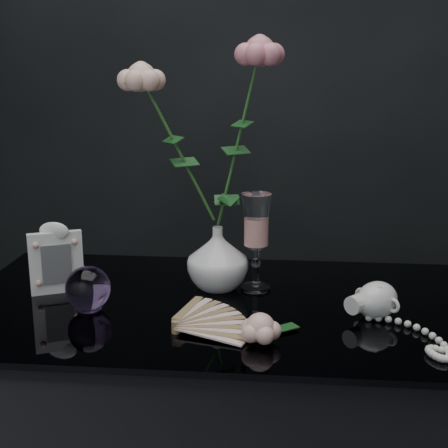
# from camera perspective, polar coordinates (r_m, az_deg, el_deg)

# --- Properties ---
(vase) EXTENTS (0.16, 0.16, 0.13)m
(vase) POSITION_cam_1_polar(r_m,az_deg,el_deg) (1.31, -0.59, -3.14)
(vase) COLOR white
(vase) RESTS_ON table
(wine_glass) EXTENTS (0.07, 0.07, 0.21)m
(wine_glass) POSITION_cam_1_polar(r_m,az_deg,el_deg) (1.30, 2.95, -1.69)
(wine_glass) COLOR white
(wine_glass) RESTS_ON table
(picture_frame) EXTENTS (0.14, 0.13, 0.15)m
(picture_frame) POSITION_cam_1_polar(r_m,az_deg,el_deg) (1.33, -15.12, -2.99)
(picture_frame) COLOR white
(picture_frame) RESTS_ON table
(paperweight) EXTENTS (0.09, 0.09, 0.09)m
(paperweight) POSITION_cam_1_polar(r_m,az_deg,el_deg) (1.23, -12.34, -5.77)
(paperweight) COLOR #9B73BB
(paperweight) RESTS_ON table
(paper_fan) EXTENTS (0.28, 0.23, 0.03)m
(paper_fan) POSITION_cam_1_polar(r_m,az_deg,el_deg) (1.12, -4.42, -9.25)
(paper_fan) COLOR #FFEECB
(paper_fan) RESTS_ON table
(loose_rose) EXTENTS (0.13, 0.17, 0.05)m
(loose_rose) POSITION_cam_1_polar(r_m,az_deg,el_deg) (1.08, 3.33, -9.47)
(loose_rose) COLOR #FFB8A4
(loose_rose) RESTS_ON table
(pearl_jar) EXTENTS (0.35, 0.35, 0.07)m
(pearl_jar) POSITION_cam_1_polar(r_m,az_deg,el_deg) (1.21, 13.81, -6.62)
(pearl_jar) COLOR silver
(pearl_jar) RESTS_ON table
(roses) EXTENTS (0.30, 0.13, 0.43)m
(roses) POSITION_cam_1_polar(r_m,az_deg,el_deg) (1.25, -1.54, 8.66)
(roses) COLOR #FFBAA1
(roses) RESTS_ON vase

